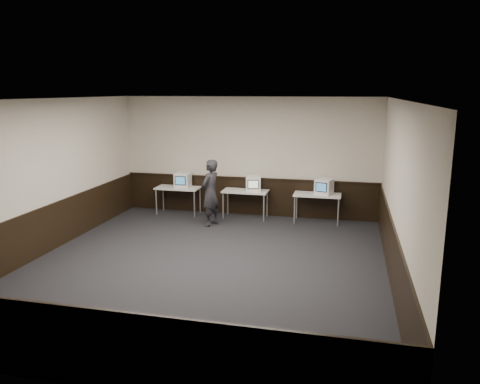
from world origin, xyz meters
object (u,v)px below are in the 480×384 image
at_px(emac_right, 324,187).
at_px(desk_center, 245,193).
at_px(emac_left, 183,180).
at_px(desk_left, 178,190).
at_px(desk_right, 317,197).
at_px(emac_center, 253,184).
at_px(person, 210,193).

bearing_deg(emac_right, desk_center, -162.80).
relative_size(emac_left, emac_right, 0.87).
xyz_separation_m(desk_left, emac_left, (0.13, 0.03, 0.27)).
bearing_deg(emac_left, desk_right, -2.48).
height_order(desk_right, emac_center, emac_center).
bearing_deg(desk_left, person, -36.82).
distance_m(emac_center, emac_right, 1.85).
bearing_deg(emac_center, desk_left, 169.27).
height_order(emac_left, emac_center, emac_left).
distance_m(desk_center, emac_right, 2.08).
distance_m(desk_center, desk_right, 1.90).
bearing_deg(desk_center, person, -127.79).
bearing_deg(person, desk_center, 160.96).
height_order(desk_left, emac_center, emac_center).
relative_size(emac_center, emac_right, 0.92).
distance_m(desk_left, emac_center, 2.13).
bearing_deg(emac_right, desk_left, -162.97).
xyz_separation_m(desk_left, desk_right, (3.80, 0.00, 0.00)).
bearing_deg(desk_left, desk_center, 0.00).
bearing_deg(desk_right, emac_left, 179.46).
bearing_deg(desk_left, emac_left, 14.61).
bearing_deg(emac_right, person, -144.86).
distance_m(desk_right, emac_left, 3.68).
xyz_separation_m(emac_center, emac_right, (1.85, 0.01, 0.00)).
bearing_deg(desk_right, desk_center, 180.00).
distance_m(desk_right, emac_right, 0.32).
height_order(desk_left, desk_right, same).
relative_size(emac_right, person, 0.31).
relative_size(desk_center, emac_right, 2.32).
distance_m(desk_right, emac_center, 1.70).
xyz_separation_m(desk_right, person, (-2.60, -0.90, 0.16)).
distance_m(desk_center, person, 1.15).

